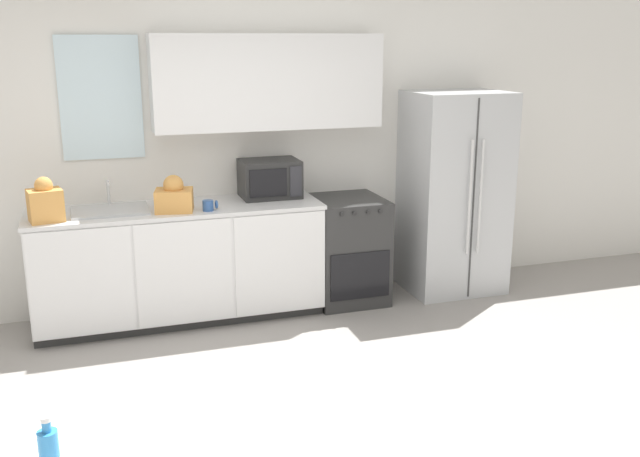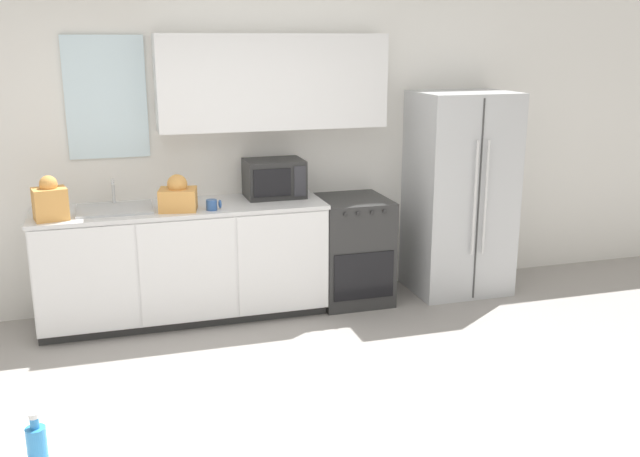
{
  "view_description": "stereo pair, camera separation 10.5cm",
  "coord_description": "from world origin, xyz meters",
  "px_view_note": "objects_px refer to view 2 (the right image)",
  "views": [
    {
      "loc": [
        -0.85,
        -3.51,
        2.2
      ],
      "look_at": [
        0.49,
        0.57,
        1.05
      ],
      "focal_mm": 40.0,
      "sensor_mm": 36.0,
      "label": 1
    },
    {
      "loc": [
        -0.75,
        -3.54,
        2.2
      ],
      "look_at": [
        0.49,
        0.57,
        1.05
      ],
      "focal_mm": 40.0,
      "sensor_mm": 36.0,
      "label": 2
    }
  ],
  "objects_px": {
    "microwave": "(274,178)",
    "drink_bottle": "(37,444)",
    "oven_range": "(351,250)",
    "coffee_mug": "(213,205)",
    "refrigerator": "(460,193)"
  },
  "relations": [
    {
      "from": "microwave",
      "to": "coffee_mug",
      "type": "relative_size",
      "value": 4.1
    },
    {
      "from": "coffee_mug",
      "to": "drink_bottle",
      "type": "bearing_deg",
      "value": -110.13
    },
    {
      "from": "oven_range",
      "to": "coffee_mug",
      "type": "height_order",
      "value": "coffee_mug"
    },
    {
      "from": "oven_range",
      "to": "microwave",
      "type": "height_order",
      "value": "microwave"
    },
    {
      "from": "refrigerator",
      "to": "coffee_mug",
      "type": "bearing_deg",
      "value": -174.72
    },
    {
      "from": "oven_range",
      "to": "drink_bottle",
      "type": "relative_size",
      "value": 4.5
    },
    {
      "from": "drink_bottle",
      "to": "microwave",
      "type": "bearing_deg",
      "value": 63.24
    },
    {
      "from": "refrigerator",
      "to": "drink_bottle",
      "type": "bearing_deg",
      "value": -136.58
    },
    {
      "from": "refrigerator",
      "to": "coffee_mug",
      "type": "height_order",
      "value": "refrigerator"
    },
    {
      "from": "oven_range",
      "to": "drink_bottle",
      "type": "height_order",
      "value": "drink_bottle"
    },
    {
      "from": "microwave",
      "to": "drink_bottle",
      "type": "xyz_separation_m",
      "value": [
        -1.62,
        -3.2,
        -0.27
      ]
    },
    {
      "from": "refrigerator",
      "to": "coffee_mug",
      "type": "distance_m",
      "value": 2.21
    },
    {
      "from": "coffee_mug",
      "to": "drink_bottle",
      "type": "relative_size",
      "value": 0.58
    },
    {
      "from": "microwave",
      "to": "drink_bottle",
      "type": "distance_m",
      "value": 3.6
    },
    {
      "from": "oven_range",
      "to": "microwave",
      "type": "relative_size",
      "value": 1.89
    }
  ]
}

